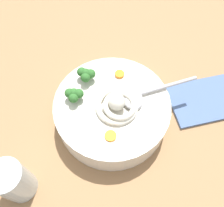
{
  "coord_description": "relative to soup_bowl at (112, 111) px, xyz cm",
  "views": [
    {
      "loc": [
        4.66,
        -26.17,
        55.46
      ],
      "look_at": [
        3.96,
        -1.06,
        11.18
      ],
      "focal_mm": 39.1,
      "sensor_mm": 36.0,
      "label": 1
    }
  ],
  "objects": [
    {
      "name": "broccoli_floret_rear",
      "position": [
        -5.74,
        5.93,
        5.37
      ],
      "size": [
        4.04,
        3.48,
        3.19
      ],
      "color": "#7A9E60",
      "rests_on": "soup_bowl"
    },
    {
      "name": "broccoli_floret_beside_noodles",
      "position": [
        -7.8,
        0.79,
        5.32
      ],
      "size": [
        3.94,
        3.39,
        3.12
      ],
      "color": "#7A9E60",
      "rests_on": "soup_bowl"
    },
    {
      "name": "soup_spoon",
      "position": [
        5.38,
        1.94,
        4.17
      ],
      "size": [
        17.33,
        9.04,
        1.6
      ],
      "rotation": [
        0.0,
        0.0,
        0.35
      ],
      "color": "#B7B7BC",
      "rests_on": "soup_bowl"
    },
    {
      "name": "carrot_slice_far",
      "position": [
        1.16,
        2.45,
        3.6
      ],
      "size": [
        2.11,
        2.11,
        0.47
      ],
      "primitive_type": "cylinder",
      "color": "orange",
      "rests_on": "soup_bowl"
    },
    {
      "name": "drinking_glass",
      "position": [
        -17.7,
        -15.96,
        1.54
      ],
      "size": [
        6.28,
        6.28,
        10.28
      ],
      "primitive_type": "cylinder",
      "color": "silver",
      "rests_on": "table_slab"
    },
    {
      "name": "soup_bowl",
      "position": [
        0.0,
        0.0,
        0.0
      ],
      "size": [
        24.75,
        24.75,
        6.97
      ],
      "color": "silver",
      "rests_on": "table_slab"
    },
    {
      "name": "carrot_slice_extra_a",
      "position": [
        1.48,
        7.39,
        3.68
      ],
      "size": [
        2.1,
        2.1,
        0.62
      ],
      "primitive_type": "cylinder",
      "color": "orange",
      "rests_on": "soup_bowl"
    },
    {
      "name": "noodle_pile",
      "position": [
        1.16,
        -0.99,
        4.59
      ],
      "size": [
        9.74,
        9.55,
        3.91
      ],
      "color": "silver",
      "rests_on": "soup_bowl"
    },
    {
      "name": "table_slab",
      "position": [
        -3.96,
        1.06,
        -5.71
      ],
      "size": [
        111.16,
        111.16,
        4.21
      ],
      "primitive_type": "cube",
      "color": "#936D47",
      "rests_on": "ground"
    },
    {
      "name": "carrot_slice_beside_chili",
      "position": [
        -0.07,
        -7.32,
        3.58
      ],
      "size": [
        2.36,
        2.36,
        0.43
      ],
      "primitive_type": "cylinder",
      "color": "orange",
      "rests_on": "soup_bowl"
    },
    {
      "name": "folded_napkin",
      "position": [
        22.34,
        5.36,
        -3.2
      ],
      "size": [
        19.3,
        15.61,
        0.8
      ],
      "primitive_type": "cube",
      "rotation": [
        0.0,
        0.0,
        0.26
      ],
      "color": "#4C6693",
      "rests_on": "table_slab"
    }
  ]
}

